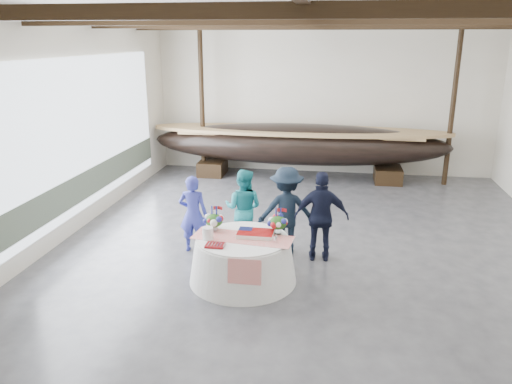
# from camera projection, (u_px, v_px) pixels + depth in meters

# --- Properties ---
(floor) EXTENTS (10.00, 12.00, 0.01)m
(floor) POSITION_uv_depth(u_px,v_px,m) (310.00, 248.00, 9.85)
(floor) COLOR #3D3D42
(floor) RESTS_ON ground
(wall_back) EXTENTS (10.00, 0.02, 4.50)m
(wall_back) POSITION_uv_depth(u_px,v_px,m) (324.00, 98.00, 14.85)
(wall_back) COLOR silver
(wall_back) RESTS_ON ground
(wall_front) EXTENTS (10.00, 0.02, 4.50)m
(wall_front) POSITION_uv_depth(u_px,v_px,m) (272.00, 292.00, 3.53)
(wall_front) COLOR silver
(wall_front) RESTS_ON ground
(wall_left) EXTENTS (0.02, 12.00, 4.50)m
(wall_left) POSITION_uv_depth(u_px,v_px,m) (62.00, 128.00, 9.95)
(wall_left) COLOR silver
(wall_left) RESTS_ON ground
(ceiling) EXTENTS (10.00, 12.00, 0.01)m
(ceiling) POSITION_uv_depth(u_px,v_px,m) (318.00, 5.00, 8.52)
(ceiling) COLOR white
(ceiling) RESTS_ON wall_back
(pavilion_structure) EXTENTS (9.80, 11.76, 4.50)m
(pavilion_structure) POSITION_uv_depth(u_px,v_px,m) (319.00, 36.00, 9.48)
(pavilion_structure) COLOR black
(pavilion_structure) RESTS_ON ground
(open_bay) EXTENTS (0.03, 7.00, 3.20)m
(open_bay) POSITION_uv_depth(u_px,v_px,m) (90.00, 139.00, 11.01)
(open_bay) COLOR silver
(open_bay) RESTS_ON ground
(longboat_display) EXTENTS (8.62, 1.72, 1.62)m
(longboat_display) POSITION_uv_depth(u_px,v_px,m) (299.00, 144.00, 14.45)
(longboat_display) COLOR black
(longboat_display) RESTS_ON ground
(banquet_table) EXTENTS (1.82, 1.82, 0.78)m
(banquet_table) POSITION_uv_depth(u_px,v_px,m) (243.00, 259.00, 8.43)
(banquet_table) COLOR silver
(banquet_table) RESTS_ON ground
(tabletop_items) EXTENTS (1.73, 0.95, 0.40)m
(tabletop_items) POSITION_uv_depth(u_px,v_px,m) (243.00, 226.00, 8.43)
(tabletop_items) COLOR red
(tabletop_items) RESTS_ON banquet_table
(guest_woman_blue) EXTENTS (0.57, 0.39, 1.51)m
(guest_woman_blue) POSITION_uv_depth(u_px,v_px,m) (193.00, 214.00, 9.51)
(guest_woman_blue) COLOR navy
(guest_woman_blue) RESTS_ON ground
(guest_woman_teal) EXTENTS (0.83, 0.68, 1.57)m
(guest_woman_teal) POSITION_uv_depth(u_px,v_px,m) (243.00, 208.00, 9.74)
(guest_woman_teal) COLOR teal
(guest_woman_teal) RESTS_ON ground
(guest_man_left) EXTENTS (1.20, 0.83, 1.69)m
(guest_man_left) POSITION_uv_depth(u_px,v_px,m) (286.00, 211.00, 9.42)
(guest_man_left) COLOR black
(guest_man_left) RESTS_ON ground
(guest_man_right) EXTENTS (1.01, 0.47, 1.69)m
(guest_man_right) POSITION_uv_depth(u_px,v_px,m) (322.00, 217.00, 9.10)
(guest_man_right) COLOR black
(guest_man_right) RESTS_ON ground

